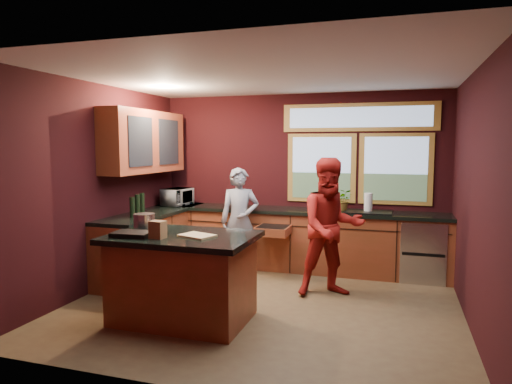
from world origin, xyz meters
The scene contains 14 objects.
floor centered at (0.00, 0.00, 0.00)m, with size 4.50×4.50×0.00m, color brown.
room_shell centered at (-0.60, 0.32, 1.80)m, with size 4.52×4.02×2.71m.
back_counter centered at (0.20, 1.70, 0.46)m, with size 4.50×0.64×0.93m.
left_counter centered at (-1.95, 0.85, 0.47)m, with size 0.64×2.30×0.93m.
island centered at (-0.70, -0.70, 0.48)m, with size 1.55×1.05×0.95m.
person_grey centered at (-0.74, 1.24, 0.79)m, with size 0.57×0.38×1.57m, color slate.
person_red centered at (0.71, 0.62, 0.87)m, with size 0.85×0.66×1.75m, color maroon.
microwave centered at (-1.92, 1.56, 1.07)m, with size 0.50×0.34×0.27m, color #999999.
potted_plant centered at (0.72, 1.75, 1.09)m, with size 0.29×0.25×0.32m, color #999999.
paper_towel centered at (1.09, 1.70, 1.07)m, with size 0.12×0.12×0.28m, color silver.
cutting_board centered at (-0.50, -0.75, 0.95)m, with size 0.35×0.25×0.02m, color tan.
stock_pot centered at (-1.25, -0.55, 1.03)m, with size 0.24×0.24×0.18m, color #A9A9AD.
paper_bag centered at (-0.85, -0.95, 1.03)m, with size 0.15×0.12×0.18m, color brown.
black_tray centered at (-1.15, -0.95, 0.97)m, with size 0.40×0.28×0.05m, color black.
Camera 1 is at (1.50, -5.06, 1.89)m, focal length 32.00 mm.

